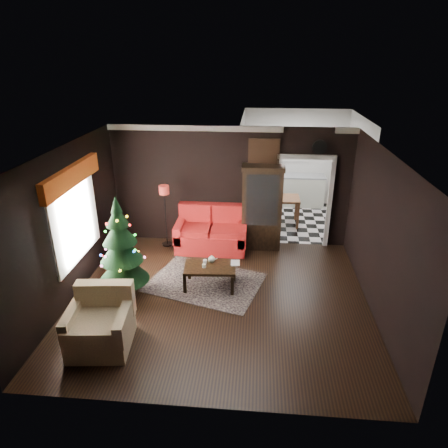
# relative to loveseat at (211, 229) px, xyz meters

# --- Properties ---
(floor) EXTENTS (5.50, 5.50, 0.00)m
(floor) POSITION_rel_loveseat_xyz_m (0.40, -2.05, -0.50)
(floor) COLOR black
(floor) RESTS_ON ground
(ceiling) EXTENTS (5.50, 5.50, 0.00)m
(ceiling) POSITION_rel_loveseat_xyz_m (0.40, -2.05, 2.30)
(ceiling) COLOR white
(ceiling) RESTS_ON ground
(wall_back) EXTENTS (5.50, 0.00, 5.50)m
(wall_back) POSITION_rel_loveseat_xyz_m (0.40, 0.45, 0.90)
(wall_back) COLOR black
(wall_back) RESTS_ON ground
(wall_front) EXTENTS (5.50, 0.00, 5.50)m
(wall_front) POSITION_rel_loveseat_xyz_m (0.40, -4.55, 0.90)
(wall_front) COLOR black
(wall_front) RESTS_ON ground
(wall_left) EXTENTS (0.00, 5.50, 5.50)m
(wall_left) POSITION_rel_loveseat_xyz_m (-2.35, -2.05, 0.90)
(wall_left) COLOR black
(wall_left) RESTS_ON ground
(wall_right) EXTENTS (0.00, 5.50, 5.50)m
(wall_right) POSITION_rel_loveseat_xyz_m (3.15, -2.05, 0.90)
(wall_right) COLOR black
(wall_right) RESTS_ON ground
(doorway) EXTENTS (1.10, 0.10, 2.10)m
(doorway) POSITION_rel_loveseat_xyz_m (2.10, 0.45, 0.55)
(doorway) COLOR white
(doorway) RESTS_ON ground
(left_window) EXTENTS (0.05, 1.60, 1.40)m
(left_window) POSITION_rel_loveseat_xyz_m (-2.31, -1.85, 0.95)
(left_window) COLOR white
(left_window) RESTS_ON wall_left
(valance) EXTENTS (0.12, 2.10, 0.35)m
(valance) POSITION_rel_loveseat_xyz_m (-2.23, -1.85, 1.77)
(valance) COLOR #94380F
(valance) RESTS_ON wall_left
(kitchen_floor) EXTENTS (3.00, 3.00, 0.00)m
(kitchen_floor) POSITION_rel_loveseat_xyz_m (2.10, 1.95, -0.50)
(kitchen_floor) COLOR silver
(kitchen_floor) RESTS_ON ground
(kitchen_window) EXTENTS (0.70, 0.06, 0.70)m
(kitchen_window) POSITION_rel_loveseat_xyz_m (2.10, 3.40, 1.20)
(kitchen_window) COLOR white
(kitchen_window) RESTS_ON ground
(rug) EXTENTS (2.52, 2.12, 0.01)m
(rug) POSITION_rel_loveseat_xyz_m (0.05, -1.51, -0.49)
(rug) COLOR #5C4C53
(rug) RESTS_ON ground
(loveseat) EXTENTS (1.70, 0.90, 1.00)m
(loveseat) POSITION_rel_loveseat_xyz_m (0.00, 0.00, 0.00)
(loveseat) COLOR maroon
(loveseat) RESTS_ON ground
(curio_cabinet) EXTENTS (0.90, 0.45, 1.90)m
(curio_cabinet) POSITION_rel_loveseat_xyz_m (1.15, 0.22, 0.45)
(curio_cabinet) COLOR black
(curio_cabinet) RESTS_ON ground
(floor_lamp) EXTENTS (0.30, 0.30, 1.46)m
(floor_lamp) POSITION_rel_loveseat_xyz_m (-1.04, -0.09, 0.33)
(floor_lamp) COLOR black
(floor_lamp) RESTS_ON ground
(christmas_tree) EXTENTS (1.01, 1.01, 1.79)m
(christmas_tree) POSITION_rel_loveseat_xyz_m (-1.40, -2.08, 0.55)
(christmas_tree) COLOR black
(christmas_tree) RESTS_ON ground
(armchair) EXTENTS (1.05, 1.05, 0.98)m
(armchair) POSITION_rel_loveseat_xyz_m (-1.33, -3.50, -0.04)
(armchair) COLOR beige
(armchair) RESTS_ON ground
(coffee_table) EXTENTS (1.03, 0.65, 0.45)m
(coffee_table) POSITION_rel_loveseat_xyz_m (0.17, -1.65, -0.27)
(coffee_table) COLOR black
(coffee_table) RESTS_ON rug
(teapot) EXTENTS (0.16, 0.16, 0.15)m
(teapot) POSITION_rel_loveseat_xyz_m (0.18, -1.48, 0.03)
(teapot) COLOR white
(teapot) RESTS_ON coffee_table
(cup_a) EXTENTS (0.09, 0.09, 0.07)m
(cup_a) POSITION_rel_loveseat_xyz_m (0.06, -1.51, -0.01)
(cup_a) COLOR white
(cup_a) RESTS_ON coffee_table
(cup_b) EXTENTS (0.09, 0.09, 0.07)m
(cup_b) POSITION_rel_loveseat_xyz_m (0.06, -1.69, -0.01)
(cup_b) COLOR beige
(cup_b) RESTS_ON coffee_table
(book) EXTENTS (0.17, 0.03, 0.23)m
(book) POSITION_rel_loveseat_xyz_m (0.57, -1.49, 0.07)
(book) COLOR tan
(book) RESTS_ON coffee_table
(wall_clock) EXTENTS (0.32, 0.32, 0.06)m
(wall_clock) POSITION_rel_loveseat_xyz_m (2.35, 0.40, 1.88)
(wall_clock) COLOR silver
(wall_clock) RESTS_ON wall_back
(painting) EXTENTS (0.62, 0.05, 0.52)m
(painting) POSITION_rel_loveseat_xyz_m (1.15, 0.41, 1.75)
(painting) COLOR #B57643
(painting) RESTS_ON wall_back
(kitchen_counter) EXTENTS (1.80, 0.60, 0.90)m
(kitchen_counter) POSITION_rel_loveseat_xyz_m (2.10, 3.15, -0.05)
(kitchen_counter) COLOR silver
(kitchen_counter) RESTS_ON ground
(kitchen_table) EXTENTS (0.70, 0.70, 0.75)m
(kitchen_table) POSITION_rel_loveseat_xyz_m (1.80, 1.65, -0.12)
(kitchen_table) COLOR brown
(kitchen_table) RESTS_ON ground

